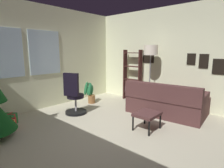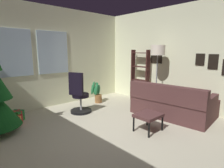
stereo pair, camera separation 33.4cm
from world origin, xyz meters
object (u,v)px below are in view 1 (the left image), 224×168
gift_box_red (8,125)px  bookshelf (132,78)px  floor_lamp (151,54)px  couch (170,103)px  footstool (147,115)px  gift_box_green (9,120)px  potted_plant (90,93)px  office_chair (74,98)px

gift_box_red → bookshelf: bookshelf is taller
floor_lamp → couch: bearing=-105.9°
footstool → gift_box_red: 2.94m
couch → gift_box_green: bearing=142.3°
couch → footstool: size_ratio=3.71×
floor_lamp → potted_plant: bearing=120.3°
gift_box_green → couch: bearing=-37.7°
potted_plant → bookshelf: bearing=-33.5°
footstool → gift_box_red: (-1.93, 2.20, -0.22)m
gift_box_green → footstool: bearing=-53.1°
bookshelf → potted_plant: bearing=146.5°
couch → bookshelf: size_ratio=1.17×
footstool → bookshelf: 2.39m
couch → office_chair: size_ratio=1.78×
gift_box_red → office_chair: 1.58m
gift_box_green → potted_plant: size_ratio=0.50×
footstool → office_chair: size_ratio=0.48×
gift_box_red → gift_box_green: size_ratio=1.10×
gift_box_red → office_chair: office_chair is taller
floor_lamp → potted_plant: size_ratio=2.60×
gift_box_red → floor_lamp: floor_lamp is taller
gift_box_red → floor_lamp: size_ratio=0.21×
footstool → gift_box_green: size_ratio=1.51×
office_chair → bookshelf: bookshelf is taller
gift_box_green → potted_plant: potted_plant is taller
gift_box_green → potted_plant: 2.38m
gift_box_red → bookshelf: bearing=-9.4°
gift_box_green → bookshelf: 3.69m
couch → bookshelf: 1.68m
footstool → floor_lamp: bearing=28.6°
gift_box_green → floor_lamp: floor_lamp is taller
office_chair → floor_lamp: bearing=-30.6°
potted_plant → footstool: bearing=-103.0°
couch → potted_plant: 2.43m
footstool → potted_plant: bearing=77.0°
couch → office_chair: (-1.67, 1.86, 0.13)m
gift_box_red → potted_plant: potted_plant is taller
gift_box_green → bookshelf: size_ratio=0.21×
gift_box_red → potted_plant: 2.49m
office_chair → footstool: bearing=-77.8°
bookshelf → gift_box_red: bearing=170.6°
gift_box_green → bookshelf: bookshelf is taller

